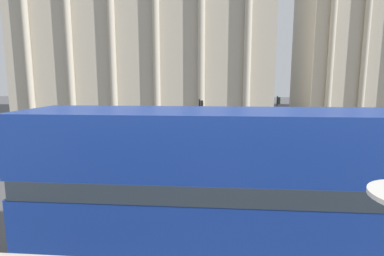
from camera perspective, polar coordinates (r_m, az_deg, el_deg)
double_decker_bus at (r=7.73m, az=7.26°, el=-11.14°), size 10.30×2.69×4.36m
plaza_building_left at (r=47.47m, az=-8.63°, el=18.22°), size 36.25×14.95×25.83m
plaza_building_right at (r=61.09m, az=31.64°, el=14.58°), size 24.84×14.69×25.14m
traffic_light_near at (r=15.49m, az=30.08°, el=-2.74°), size 0.42×0.24×3.45m
traffic_light_mid at (r=22.43m, az=1.60°, el=2.18°), size 0.42×0.24×3.77m
traffic_light_far at (r=31.05m, az=16.00°, el=3.54°), size 0.42×0.24×3.66m
pedestrian_blue at (r=26.56m, az=8.34°, el=-0.01°), size 0.32×0.32×1.78m
pedestrian_white at (r=29.52m, az=18.73°, el=0.46°), size 0.32×0.32×1.76m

